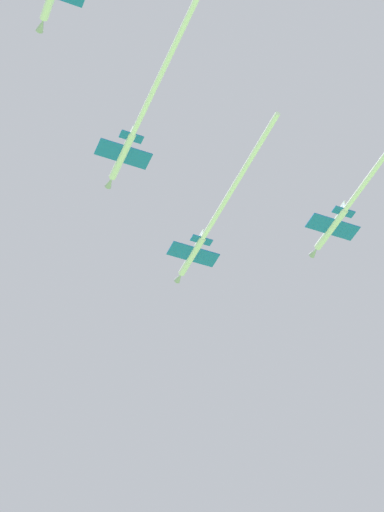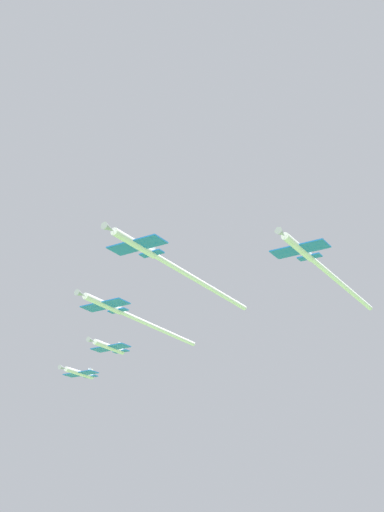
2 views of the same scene
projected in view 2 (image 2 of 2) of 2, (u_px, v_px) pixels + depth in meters
The scene contains 5 objects.
jet_lead at pixel (168, 263), 100.85m from camera, with size 21.15×33.78×2.42m.
jet_port_inner at pixel (320, 265), 104.41m from camera, with size 20.77×33.15×2.42m.
jet_starboard_inner at pixel (128, 315), 119.84m from camera, with size 19.26×30.66×2.42m.
jet_starboard_outer at pixel (108, 347), 141.92m from camera, with size 8.77×11.02×2.42m.
jet_port_trail at pixel (79, 373), 159.08m from camera, with size 8.77×11.02×2.42m.
Camera 2 is at (-7.19, -96.12, 72.21)m, focal length 48.39 mm.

